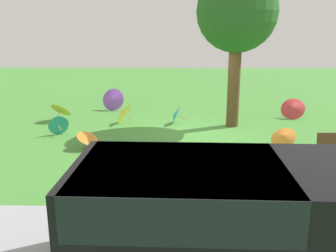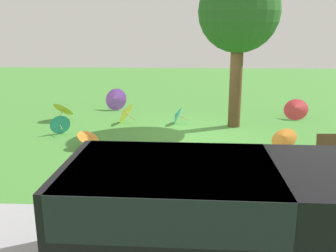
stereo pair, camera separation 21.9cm
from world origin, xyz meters
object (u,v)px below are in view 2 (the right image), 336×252
at_px(parasol_teal_1, 60,124).
at_px(parasol_purple_0, 115,99).
at_px(parasol_teal_0, 177,115).
at_px(parasol_yellow_3, 124,112).
at_px(shade_tree, 239,14).
at_px(parasol_red_0, 296,108).
at_px(parasol_orange_2, 283,137).
at_px(van_dark, 231,212).
at_px(parasol_orange_1, 88,136).
at_px(parasol_yellow_2, 64,108).

relative_size(parasol_teal_1, parasol_purple_0, 0.68).
distance_m(parasol_teal_0, parasol_yellow_3, 1.82).
xyz_separation_m(shade_tree, parasol_red_0, (-2.36, -1.13, -3.25)).
distance_m(parasol_teal_1, parasol_orange_2, 6.68).
xyz_separation_m(parasol_teal_0, parasol_teal_1, (3.61, 1.43, 0.01)).
distance_m(parasol_teal_0, parasol_purple_0, 3.31).
bearing_deg(parasol_teal_1, parasol_teal_0, -158.36).
distance_m(parasol_teal_1, parasol_purple_0, 3.72).
bearing_deg(van_dark, parasol_orange_1, -58.33).
height_order(shade_tree, parasol_orange_2, shade_tree).
relative_size(parasol_teal_0, parasol_orange_2, 0.73).
height_order(van_dark, parasol_yellow_3, van_dark).
distance_m(shade_tree, parasol_orange_1, 5.99).
bearing_deg(parasol_teal_1, parasol_purple_0, -106.89).
height_order(parasol_purple_0, parasol_yellow_3, parasol_purple_0).
bearing_deg(parasol_orange_1, parasol_teal_1, -47.59).
bearing_deg(parasol_teal_1, parasol_red_0, -163.71).
height_order(parasol_red_0, parasol_purple_0, parasol_purple_0).
relative_size(parasol_orange_1, parasol_red_0, 0.77).
bearing_deg(van_dark, parasol_yellow_2, -59.61).
distance_m(van_dark, parasol_yellow_3, 8.52).
bearing_deg(shade_tree, parasol_purple_0, -28.05).
bearing_deg(parasol_teal_0, parasol_yellow_2, -4.91).
relative_size(parasol_teal_0, parasol_purple_0, 0.68).
distance_m(parasol_red_0, parasol_yellow_3, 6.16).
distance_m(parasol_yellow_2, parasol_yellow_3, 2.25).
bearing_deg(parasol_yellow_3, parasol_orange_2, 150.69).
height_order(parasol_teal_1, parasol_orange_2, parasol_teal_1).
xyz_separation_m(shade_tree, parasol_purple_0, (4.46, -2.38, -3.19)).
xyz_separation_m(shade_tree, parasol_teal_0, (1.93, -0.25, -3.33)).
height_order(shade_tree, parasol_teal_0, shade_tree).
relative_size(parasol_red_0, parasol_yellow_2, 1.07).
height_order(shade_tree, parasol_yellow_3, shade_tree).
bearing_deg(parasol_red_0, parasol_teal_1, 16.29).
xyz_separation_m(parasol_teal_1, parasol_purple_0, (-1.08, -3.56, 0.14)).
relative_size(parasol_orange_1, parasol_orange_2, 0.88).
height_order(parasol_orange_1, parasol_orange_2, parasol_orange_2).
distance_m(parasol_orange_1, parasol_yellow_2, 3.58).
xyz_separation_m(van_dark, parasol_teal_0, (0.87, -8.03, -0.60)).
distance_m(van_dark, parasol_purple_0, 10.72).
bearing_deg(parasol_red_0, van_dark, 69.00).
xyz_separation_m(van_dark, parasol_yellow_3, (2.69, -8.07, -0.54)).
distance_m(parasol_teal_0, parasol_teal_1, 3.88).
relative_size(shade_tree, parasol_yellow_3, 5.62).
bearing_deg(parasol_yellow_3, parasol_purple_0, -71.17).
xyz_separation_m(parasol_teal_1, parasol_orange_2, (-6.57, 1.21, 0.02)).
distance_m(parasol_teal_1, parasol_yellow_2, 1.83).
distance_m(parasol_teal_1, parasol_yellow_3, 2.32).
bearing_deg(parasol_yellow_2, parasol_orange_1, 118.21).
relative_size(shade_tree, parasol_orange_1, 6.18).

